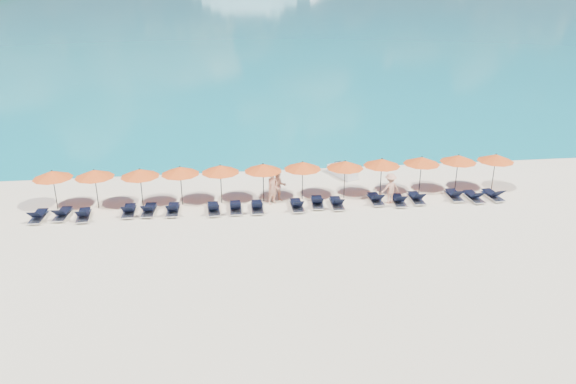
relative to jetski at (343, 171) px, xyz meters
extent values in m
plane|color=beige|center=(-4.15, -8.34, -0.33)|extent=(1400.00, 1400.00, 0.00)
ellipsoid|color=black|center=(-154.15, 551.66, -35.33)|extent=(162.00, 126.00, 85.50)
cube|color=silver|center=(-0.01, 0.02, -0.05)|extent=(1.65, 2.40, 0.52)
cube|color=black|center=(0.06, -0.15, 0.33)|extent=(0.80, 1.05, 0.33)
cylinder|color=black|center=(-0.23, 0.54, 0.47)|extent=(0.50, 0.25, 0.06)
imported|color=tan|center=(-4.85, -3.95, 0.60)|extent=(0.81, 0.76, 1.87)
imported|color=tan|center=(-4.47, -3.63, 0.56)|extent=(0.92, 0.61, 1.77)
imported|color=tan|center=(1.65, -4.68, 0.54)|extent=(1.22, 0.79, 1.75)
cylinder|color=black|center=(-16.57, -3.32, 0.77)|extent=(0.05, 0.05, 2.20)
cone|color=#DA4E17|center=(-16.57, -3.32, 1.69)|extent=(2.10, 2.10, 0.42)
sphere|color=black|center=(-16.57, -3.32, 1.91)|extent=(0.08, 0.08, 0.08)
cylinder|color=black|center=(-14.38, -3.42, 0.77)|extent=(0.05, 0.05, 2.20)
cone|color=#DA4E17|center=(-14.38, -3.42, 1.69)|extent=(2.10, 2.10, 0.42)
sphere|color=black|center=(-14.38, -3.42, 1.91)|extent=(0.08, 0.08, 0.08)
cylinder|color=black|center=(-11.97, -3.61, 0.77)|extent=(0.05, 0.05, 2.20)
cone|color=#DA4E17|center=(-11.97, -3.61, 1.69)|extent=(2.10, 2.10, 0.42)
sphere|color=black|center=(-11.97, -3.61, 1.91)|extent=(0.08, 0.08, 0.08)
cylinder|color=black|center=(-9.84, -3.49, 0.77)|extent=(0.05, 0.05, 2.20)
cone|color=#DA4E17|center=(-9.84, -3.49, 1.69)|extent=(2.10, 2.10, 0.42)
sphere|color=black|center=(-9.84, -3.49, 1.91)|extent=(0.08, 0.08, 0.08)
cylinder|color=black|center=(-7.66, -3.50, 0.77)|extent=(0.05, 0.05, 2.20)
cone|color=#DA4E17|center=(-7.66, -3.50, 1.69)|extent=(2.10, 2.10, 0.42)
sphere|color=black|center=(-7.66, -3.50, 1.91)|extent=(0.08, 0.08, 0.08)
cylinder|color=black|center=(-5.32, -3.56, 0.77)|extent=(0.05, 0.05, 2.20)
cone|color=#DA4E17|center=(-5.32, -3.56, 1.69)|extent=(2.10, 2.10, 0.42)
sphere|color=black|center=(-5.32, -3.56, 1.91)|extent=(0.08, 0.08, 0.08)
cylinder|color=black|center=(-3.10, -3.49, 0.77)|extent=(0.05, 0.05, 2.20)
cone|color=#DA4E17|center=(-3.10, -3.49, 1.69)|extent=(2.10, 2.10, 0.42)
sphere|color=black|center=(-3.10, -3.49, 1.91)|extent=(0.08, 0.08, 0.08)
cylinder|color=black|center=(-0.71, -3.61, 0.77)|extent=(0.05, 0.05, 2.20)
cone|color=#DA4E17|center=(-0.71, -3.61, 1.69)|extent=(2.10, 2.10, 0.42)
sphere|color=black|center=(-0.71, -3.61, 1.91)|extent=(0.08, 0.08, 0.08)
cylinder|color=black|center=(1.45, -3.49, 0.77)|extent=(0.05, 0.05, 2.20)
cone|color=#DA4E17|center=(1.45, -3.49, 1.69)|extent=(2.10, 2.10, 0.42)
sphere|color=black|center=(1.45, -3.49, 1.91)|extent=(0.08, 0.08, 0.08)
cylinder|color=black|center=(3.81, -3.45, 0.77)|extent=(0.05, 0.05, 2.20)
cone|color=#DA4E17|center=(3.81, -3.45, 1.69)|extent=(2.10, 2.10, 0.42)
sphere|color=black|center=(3.81, -3.45, 1.91)|extent=(0.08, 0.08, 0.08)
cylinder|color=black|center=(6.04, -3.37, 0.77)|extent=(0.05, 0.05, 2.20)
cone|color=#DA4E17|center=(6.04, -3.37, 1.69)|extent=(2.10, 2.10, 0.42)
sphere|color=black|center=(6.04, -3.37, 1.91)|extent=(0.08, 0.08, 0.08)
cylinder|color=black|center=(8.26, -3.50, 0.77)|extent=(0.05, 0.05, 2.20)
cone|color=#DA4E17|center=(8.26, -3.50, 1.69)|extent=(2.10, 2.10, 0.42)
sphere|color=black|center=(8.26, -3.50, 1.91)|extent=(0.08, 0.08, 0.08)
cube|color=silver|center=(-17.19, -4.63, -0.19)|extent=(0.70, 1.73, 0.06)
cube|color=black|center=(-17.18, -4.38, -0.03)|extent=(0.60, 1.12, 0.04)
cube|color=black|center=(-17.21, -5.18, 0.22)|extent=(0.57, 0.56, 0.43)
cube|color=silver|center=(-16.01, -4.50, -0.19)|extent=(0.77, 1.75, 0.06)
cube|color=black|center=(-15.98, -4.25, -0.03)|extent=(0.65, 1.15, 0.04)
cube|color=black|center=(-16.06, -5.04, 0.22)|extent=(0.60, 0.59, 0.43)
cube|color=silver|center=(-14.89, -4.78, -0.19)|extent=(0.75, 1.74, 0.06)
cube|color=black|center=(-14.91, -4.53, -0.03)|extent=(0.63, 1.14, 0.04)
cube|color=black|center=(-14.84, -5.33, 0.22)|extent=(0.59, 0.58, 0.43)
cube|color=silver|center=(-12.60, -4.48, -0.19)|extent=(0.63, 1.70, 0.06)
cube|color=black|center=(-12.60, -4.23, -0.03)|extent=(0.56, 1.10, 0.04)
cube|color=black|center=(-12.60, -5.03, 0.22)|extent=(0.55, 0.54, 0.43)
cube|color=silver|center=(-11.55, -4.51, -0.19)|extent=(0.74, 1.74, 0.06)
cube|color=black|center=(-11.53, -4.26, -0.03)|extent=(0.63, 1.14, 0.04)
cube|color=black|center=(-11.59, -5.06, 0.22)|extent=(0.59, 0.58, 0.43)
cube|color=silver|center=(-10.28, -4.62, -0.19)|extent=(0.68, 1.72, 0.06)
cube|color=black|center=(-10.27, -4.37, -0.03)|extent=(0.59, 1.12, 0.04)
cube|color=black|center=(-10.30, -5.17, 0.22)|extent=(0.57, 0.56, 0.43)
cube|color=silver|center=(-8.12, -4.80, -0.19)|extent=(0.72, 1.73, 0.06)
cube|color=black|center=(-8.13, -4.55, -0.03)|extent=(0.61, 1.13, 0.04)
cube|color=black|center=(-8.09, -5.35, 0.22)|extent=(0.58, 0.57, 0.43)
cube|color=silver|center=(-6.94, -4.78, -0.19)|extent=(0.63, 1.70, 0.06)
cube|color=black|center=(-6.94, -4.53, -0.03)|extent=(0.55, 1.10, 0.04)
cube|color=black|center=(-6.94, -5.33, 0.22)|extent=(0.55, 0.54, 0.43)
cube|color=silver|center=(-5.78, -4.83, -0.19)|extent=(0.66, 1.71, 0.06)
cube|color=black|center=(-5.77, -4.58, -0.03)|extent=(0.58, 1.11, 0.04)
cube|color=black|center=(-5.79, -5.38, 0.22)|extent=(0.56, 0.55, 0.43)
cube|color=silver|center=(-3.61, -4.86, -0.19)|extent=(0.63, 1.70, 0.06)
cube|color=black|center=(-3.61, -4.61, -0.03)|extent=(0.56, 1.10, 0.04)
cube|color=black|center=(-3.60, -5.41, 0.22)|extent=(0.55, 0.54, 0.43)
cube|color=silver|center=(-2.42, -4.57, -0.19)|extent=(0.78, 1.75, 0.06)
cube|color=black|center=(-2.40, -4.33, -0.03)|extent=(0.66, 1.15, 0.04)
cube|color=black|center=(-2.48, -5.12, 0.22)|extent=(0.60, 0.59, 0.43)
cube|color=silver|center=(-1.38, -4.84, -0.19)|extent=(0.66, 1.72, 0.06)
cube|color=black|center=(-1.37, -4.59, -0.03)|extent=(0.58, 1.11, 0.04)
cube|color=black|center=(-1.39, -5.39, 0.22)|extent=(0.56, 0.55, 0.43)
cube|color=silver|center=(0.91, -4.52, -0.19)|extent=(0.62, 1.70, 0.06)
cube|color=black|center=(0.91, -4.27, -0.03)|extent=(0.55, 1.10, 0.04)
cube|color=black|center=(0.91, -5.07, 0.22)|extent=(0.55, 0.54, 0.43)
cube|color=silver|center=(2.13, -4.85, -0.19)|extent=(0.75, 1.74, 0.06)
cube|color=black|center=(2.15, -4.60, -0.03)|extent=(0.64, 1.14, 0.04)
cube|color=black|center=(2.08, -5.40, 0.22)|extent=(0.59, 0.58, 0.43)
cube|color=silver|center=(3.22, -4.65, -0.19)|extent=(0.67, 1.72, 0.06)
cube|color=black|center=(3.23, -4.40, -0.03)|extent=(0.58, 1.12, 0.04)
cube|color=black|center=(3.20, -5.20, 0.22)|extent=(0.57, 0.55, 0.43)
cube|color=silver|center=(5.50, -4.49, -0.19)|extent=(0.71, 1.73, 0.06)
cube|color=black|center=(5.52, -4.24, -0.03)|extent=(0.61, 1.13, 0.04)
cube|color=black|center=(5.48, -5.04, 0.22)|extent=(0.58, 0.57, 0.43)
cube|color=silver|center=(6.53, -4.85, -0.19)|extent=(0.69, 1.72, 0.06)
cube|color=black|center=(6.52, -4.60, -0.03)|extent=(0.59, 1.12, 0.04)
cube|color=black|center=(6.55, -5.40, 0.22)|extent=(0.57, 0.56, 0.43)
cube|color=silver|center=(7.70, -4.76, -0.19)|extent=(0.78, 1.75, 0.06)
cube|color=black|center=(7.68, -4.51, -0.03)|extent=(0.66, 1.15, 0.04)
cube|color=black|center=(7.76, -5.31, 0.22)|extent=(0.60, 0.59, 0.43)
camera|label=1|loc=(-7.59, -32.80, 11.73)|focal=35.00mm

